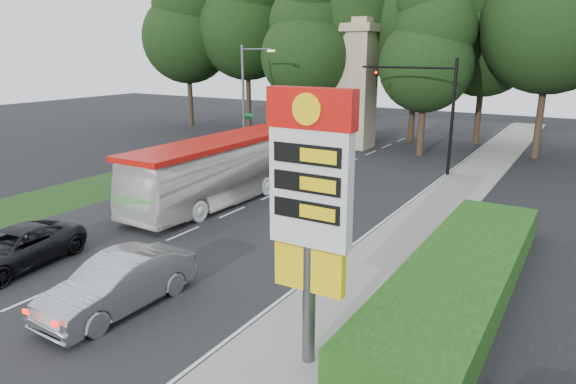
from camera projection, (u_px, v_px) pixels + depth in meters
The scene contains 19 objects.
ground at pixel (17, 306), 15.86m from camera, with size 120.00×120.00×0.00m, color black.
road_surface at pixel (244, 207), 25.76m from camera, with size 14.00×80.00×0.02m, color black.
sidewalk_right at pixel (409, 237), 21.51m from camera, with size 3.00×80.00×0.12m, color gray.
grass_verge_left at pixel (184, 165), 35.44m from camera, with size 5.00×50.00×0.02m, color #193814.
hedge at pixel (461, 276), 16.57m from camera, with size 3.00×14.00×1.20m, color #1A4312.
gas_station_pylon at pixel (310, 194), 11.73m from camera, with size 2.10×0.45×6.85m.
traffic_signal_mast at pixel (432, 100), 31.58m from camera, with size 6.10×0.35×7.20m.
streetlight_signs at pixel (246, 97), 36.31m from camera, with size 2.75×0.98×8.00m.
monument at pixel (357, 84), 40.24m from camera, with size 3.00×3.00×10.05m.
tree_far_west at pixel (186, 19), 51.20m from camera, with size 8.96×8.96×17.60m.
tree_west_mid at pixel (247, 7), 49.59m from camera, with size 9.80×9.80×19.25m.
tree_west_near at pixel (311, 24), 48.70m from camera, with size 8.40×8.40×16.50m.
tree_center_right at pixel (419, 7), 41.30m from camera, with size 9.24×9.24×18.15m.
tree_east_near at pixel (487, 24), 40.81m from camera, with size 8.12×8.12×15.95m.
tree_monument_left at pixel (307, 37), 40.46m from camera, with size 7.28×7.28×14.30m.
tree_monument_right at pixel (427, 45), 36.32m from camera, with size 6.72×6.72×13.20m.
transit_bus at pixel (221, 171), 26.36m from camera, with size 2.76×11.80×3.29m, color white.
sedan_silver at pixel (119, 283), 15.47m from camera, with size 1.77×5.07×1.67m, color #9C9DA3.
suv_charcoal at pixel (14, 249), 18.51m from camera, with size 2.35×5.10×1.42m, color black.
Camera 1 is at (14.61, -7.94, 7.62)m, focal length 32.00 mm.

